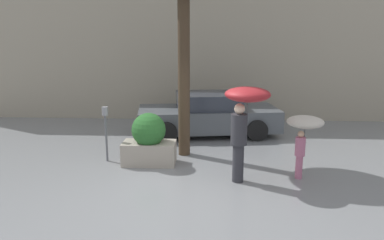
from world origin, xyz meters
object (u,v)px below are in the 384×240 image
(person_adult, at_px, (245,110))
(parked_car_near, at_px, (208,115))
(parking_meter, at_px, (106,123))
(person_child, at_px, (304,127))
(planter_box, at_px, (149,141))

(person_adult, bearing_deg, parked_car_near, 102.39)
(person_adult, bearing_deg, parking_meter, 161.34)
(person_adult, relative_size, person_child, 1.47)
(person_adult, distance_m, parked_car_near, 3.95)
(person_adult, relative_size, parked_car_near, 0.45)
(person_child, xyz_separation_m, parking_meter, (-4.37, 0.84, -0.15))
(planter_box, distance_m, person_child, 3.45)
(planter_box, relative_size, person_adult, 0.62)
(person_adult, height_order, person_child, person_adult)
(person_child, bearing_deg, person_adult, 162.26)
(planter_box, height_order, parking_meter, parking_meter)
(planter_box, distance_m, person_adult, 2.48)
(planter_box, xyz_separation_m, person_adult, (2.08, -0.98, 0.93))
(parked_car_near, bearing_deg, parking_meter, 129.71)
(planter_box, height_order, person_adult, person_adult)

